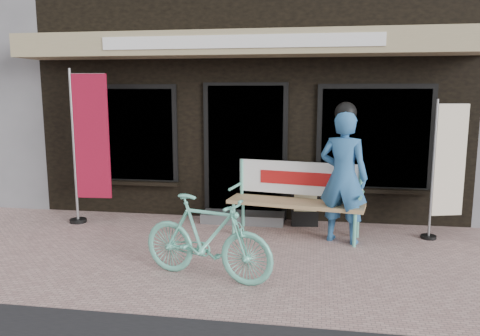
% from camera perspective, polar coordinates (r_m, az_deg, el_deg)
% --- Properties ---
extents(ground, '(70.00, 70.00, 0.00)m').
position_cam_1_polar(ground, '(5.87, -2.26, -11.25)').
color(ground, tan).
rests_on(ground, ground).
extents(storefront, '(7.00, 6.77, 6.00)m').
position_cam_1_polar(storefront, '(10.45, 3.16, 14.45)').
color(storefront, black).
rests_on(storefront, ground).
extents(bench, '(1.99, 0.82, 1.05)m').
position_cam_1_polar(bench, '(6.81, 6.96, -3.01)').
color(bench, '#64C4AA').
rests_on(bench, ground).
extents(person, '(0.77, 0.63, 1.93)m').
position_cam_1_polar(person, '(6.51, 12.50, -0.77)').
color(person, '#2D649C').
rests_on(person, ground).
extents(bicycle, '(1.63, 0.84, 0.95)m').
position_cam_1_polar(bicycle, '(5.21, -4.07, -8.48)').
color(bicycle, '#64C4AA').
rests_on(bicycle, ground).
extents(nobori_red, '(0.71, 0.28, 2.41)m').
position_cam_1_polar(nobori_red, '(7.60, -17.95, 2.69)').
color(nobori_red, gray).
rests_on(nobori_red, ground).
extents(nobori_cream, '(0.58, 0.27, 1.96)m').
position_cam_1_polar(nobori_cream, '(7.10, 23.88, 0.01)').
color(nobori_cream, gray).
rests_on(nobori_cream, ground).
extents(menu_stand, '(0.41, 0.13, 0.82)m').
position_cam_1_polar(menu_stand, '(7.24, 7.96, -3.87)').
color(menu_stand, black).
rests_on(menu_stand, ground).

